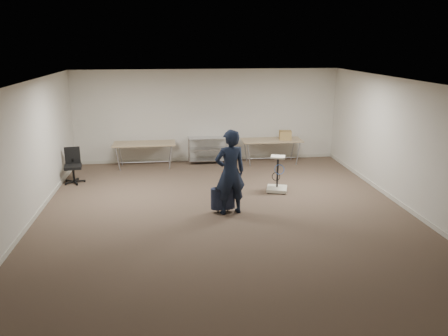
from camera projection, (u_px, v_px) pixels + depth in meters
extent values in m
plane|color=#4D392E|center=(226.00, 214.00, 9.38)|extent=(9.00, 9.00, 0.00)
plane|color=beige|center=(207.00, 116.00, 13.28)|extent=(8.00, 0.00, 8.00)
plane|color=beige|center=(277.00, 251.00, 4.70)|extent=(8.00, 0.00, 8.00)
plane|color=beige|center=(23.00, 157.00, 8.53)|extent=(0.00, 9.00, 9.00)
plane|color=beige|center=(408.00, 146.00, 9.45)|extent=(0.00, 9.00, 9.00)
plane|color=white|center=(226.00, 82.00, 8.60)|extent=(8.00, 8.00, 0.00)
cube|color=#B9B6A6|center=(208.00, 159.00, 13.65)|extent=(8.00, 0.02, 0.10)
cube|color=#B9B6A6|center=(32.00, 221.00, 8.90)|extent=(0.02, 9.00, 0.10)
cube|color=#B9B6A6|center=(401.00, 204.00, 9.83)|extent=(0.02, 9.00, 0.10)
cube|color=#907E58|center=(144.00, 144.00, 12.73)|extent=(1.80, 0.75, 0.03)
cylinder|color=#9A9CA2|center=(145.00, 162.00, 12.88)|extent=(1.50, 0.02, 0.02)
cylinder|color=#9A9CA2|center=(118.00, 159.00, 12.46)|extent=(0.13, 0.04, 0.69)
cylinder|color=#9A9CA2|center=(171.00, 157.00, 12.63)|extent=(0.13, 0.04, 0.69)
cylinder|color=#9A9CA2|center=(120.00, 154.00, 13.03)|extent=(0.13, 0.04, 0.69)
cylinder|color=#9A9CA2|center=(171.00, 152.00, 13.20)|extent=(0.13, 0.04, 0.69)
cube|color=#907E58|center=(272.00, 140.00, 13.17)|extent=(1.80, 0.75, 0.03)
cylinder|color=#9A9CA2|center=(271.00, 158.00, 13.32)|extent=(1.50, 0.02, 0.02)
cylinder|color=#9A9CA2|center=(249.00, 155.00, 12.90)|extent=(0.13, 0.04, 0.69)
cylinder|color=#9A9CA2|center=(298.00, 154.00, 13.07)|extent=(0.13, 0.04, 0.69)
cylinder|color=#9A9CA2|center=(245.00, 150.00, 13.47)|extent=(0.13, 0.04, 0.69)
cylinder|color=#9A9CA2|center=(293.00, 149.00, 13.64)|extent=(0.13, 0.04, 0.69)
cylinder|color=silver|center=(189.00, 152.00, 12.99)|extent=(0.02, 0.02, 0.80)
cylinder|color=silver|center=(229.00, 151.00, 13.13)|extent=(0.02, 0.02, 0.80)
cylinder|color=silver|center=(188.00, 149.00, 13.42)|extent=(0.02, 0.02, 0.80)
cylinder|color=silver|center=(227.00, 148.00, 13.56)|extent=(0.02, 0.02, 0.80)
cube|color=silver|center=(209.00, 160.00, 13.36)|extent=(1.20, 0.45, 0.02)
cube|color=silver|center=(208.00, 148.00, 13.26)|extent=(1.20, 0.45, 0.02)
cube|color=silver|center=(208.00, 138.00, 13.17)|extent=(1.20, 0.45, 0.01)
imported|color=black|center=(230.00, 172.00, 9.21)|extent=(0.75, 0.57, 1.84)
cube|color=black|center=(223.00, 198.00, 9.41)|extent=(0.35, 0.21, 0.46)
cube|color=black|center=(223.00, 209.00, 9.50)|extent=(0.31, 0.15, 0.03)
cylinder|color=black|center=(218.00, 211.00, 9.48)|extent=(0.03, 0.06, 0.06)
cylinder|color=black|center=(228.00, 210.00, 9.51)|extent=(0.03, 0.06, 0.06)
torus|color=black|center=(223.00, 187.00, 9.34)|extent=(0.15, 0.03, 0.15)
cube|color=#FF610D|center=(223.00, 179.00, 9.31)|extent=(0.03, 0.01, 0.36)
cylinder|color=black|center=(74.00, 181.00, 11.47)|extent=(0.56, 0.56, 0.08)
cylinder|color=black|center=(74.00, 174.00, 11.42)|extent=(0.06, 0.06, 0.37)
cube|color=black|center=(73.00, 167.00, 11.36)|extent=(0.48, 0.48, 0.07)
cube|color=black|center=(72.00, 155.00, 11.48)|extent=(0.39, 0.11, 0.45)
cube|color=beige|center=(277.00, 189.00, 10.83)|extent=(0.61, 0.61, 0.08)
cylinder|color=black|center=(271.00, 193.00, 10.63)|extent=(0.06, 0.06, 0.04)
cylinder|color=black|center=(277.00, 172.00, 10.75)|extent=(0.05, 0.05, 0.78)
cube|color=beige|center=(278.00, 157.00, 10.60)|extent=(0.41, 0.38, 0.04)
torus|color=#2353B3|center=(280.00, 169.00, 10.61)|extent=(0.27, 0.17, 0.24)
cube|color=#9B7748|center=(285.00, 135.00, 13.15)|extent=(0.39, 0.31, 0.27)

